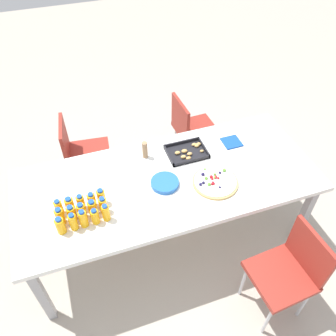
{
  "coord_description": "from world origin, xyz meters",
  "views": [
    {
      "loc": [
        -0.59,
        -1.71,
        2.7
      ],
      "look_at": [
        0.03,
        0.09,
        0.77
      ],
      "focal_mm": 37.08,
      "sensor_mm": 36.0,
      "label": 1
    }
  ],
  "objects_px": {
    "juice_bottle_5": "(60,216)",
    "juice_bottle_8": "(92,208)",
    "juice_bottle_0": "(60,226)",
    "napkin_stack": "(232,142)",
    "juice_bottle_1": "(73,222)",
    "juice_bottle_6": "(71,213)",
    "fruit_pizza": "(215,182)",
    "juice_bottle_12": "(81,202)",
    "snack_tray": "(187,152)",
    "juice_bottle_4": "(106,213)",
    "juice_bottle_11": "(70,205)",
    "chair_far_right": "(191,128)",
    "juice_bottle_13": "(92,200)",
    "plate_stack": "(165,183)",
    "party_table": "(168,184)",
    "juice_bottle_14": "(101,197)",
    "juice_bottle_9": "(103,205)",
    "juice_bottle_3": "(95,216)",
    "juice_bottle_10": "(59,208)",
    "chair_near_right": "(290,269)",
    "chair_far_left": "(81,151)",
    "cardboard_tube": "(145,150)",
    "juice_bottle_2": "(83,219)",
    "juice_bottle_7": "(82,211)"
  },
  "relations": [
    {
      "from": "juice_bottle_0",
      "to": "juice_bottle_1",
      "type": "relative_size",
      "value": 0.95
    },
    {
      "from": "juice_bottle_7",
      "to": "snack_tray",
      "type": "relative_size",
      "value": 0.44
    },
    {
      "from": "chair_near_right",
      "to": "juice_bottle_3",
      "type": "xyz_separation_m",
      "value": [
        -1.2,
        0.64,
        0.32
      ]
    },
    {
      "from": "juice_bottle_6",
      "to": "napkin_stack",
      "type": "height_order",
      "value": "juice_bottle_6"
    },
    {
      "from": "chair_near_right",
      "to": "juice_bottle_6",
      "type": "bearing_deg",
      "value": 57.92
    },
    {
      "from": "juice_bottle_3",
      "to": "juice_bottle_5",
      "type": "distance_m",
      "value": 0.23
    },
    {
      "from": "juice_bottle_5",
      "to": "juice_bottle_8",
      "type": "distance_m",
      "value": 0.22
    },
    {
      "from": "chair_far_right",
      "to": "juice_bottle_8",
      "type": "relative_size",
      "value": 6.16
    },
    {
      "from": "juice_bottle_10",
      "to": "plate_stack",
      "type": "relative_size",
      "value": 0.63
    },
    {
      "from": "juice_bottle_1",
      "to": "juice_bottle_13",
      "type": "height_order",
      "value": "juice_bottle_1"
    },
    {
      "from": "juice_bottle_12",
      "to": "fruit_pizza",
      "type": "height_order",
      "value": "juice_bottle_12"
    },
    {
      "from": "juice_bottle_7",
      "to": "juice_bottle_0",
      "type": "bearing_deg",
      "value": -154.03
    },
    {
      "from": "juice_bottle_1",
      "to": "juice_bottle_6",
      "type": "height_order",
      "value": "juice_bottle_1"
    },
    {
      "from": "plate_stack",
      "to": "snack_tray",
      "type": "bearing_deg",
      "value": 43.71
    },
    {
      "from": "juice_bottle_3",
      "to": "fruit_pizza",
      "type": "xyz_separation_m",
      "value": [
        0.92,
        0.07,
        -0.05
      ]
    },
    {
      "from": "juice_bottle_4",
      "to": "juice_bottle_11",
      "type": "distance_m",
      "value": 0.27
    },
    {
      "from": "juice_bottle_3",
      "to": "juice_bottle_2",
      "type": "bearing_deg",
      "value": 179.45
    },
    {
      "from": "juice_bottle_1",
      "to": "juice_bottle_6",
      "type": "distance_m",
      "value": 0.08
    },
    {
      "from": "juice_bottle_5",
      "to": "snack_tray",
      "type": "height_order",
      "value": "juice_bottle_5"
    },
    {
      "from": "juice_bottle_4",
      "to": "fruit_pizza",
      "type": "height_order",
      "value": "juice_bottle_4"
    },
    {
      "from": "juice_bottle_4",
      "to": "juice_bottle_6",
      "type": "xyz_separation_m",
      "value": [
        -0.22,
        0.07,
        -0.0
      ]
    },
    {
      "from": "fruit_pizza",
      "to": "juice_bottle_12",
      "type": "bearing_deg",
      "value": 175.11
    },
    {
      "from": "juice_bottle_5",
      "to": "juice_bottle_12",
      "type": "relative_size",
      "value": 1.09
    },
    {
      "from": "juice_bottle_6",
      "to": "juice_bottle_10",
      "type": "distance_m",
      "value": 0.11
    },
    {
      "from": "chair_far_right",
      "to": "juice_bottle_5",
      "type": "height_order",
      "value": "juice_bottle_5"
    },
    {
      "from": "juice_bottle_0",
      "to": "cardboard_tube",
      "type": "bearing_deg",
      "value": 35.38
    },
    {
      "from": "juice_bottle_10",
      "to": "juice_bottle_11",
      "type": "distance_m",
      "value": 0.07
    },
    {
      "from": "snack_tray",
      "to": "juice_bottle_9",
      "type": "bearing_deg",
      "value": -154.34
    },
    {
      "from": "juice_bottle_1",
      "to": "chair_far_left",
      "type": "bearing_deg",
      "value": 81.56
    },
    {
      "from": "juice_bottle_9",
      "to": "snack_tray",
      "type": "bearing_deg",
      "value": 25.66
    },
    {
      "from": "plate_stack",
      "to": "juice_bottle_13",
      "type": "bearing_deg",
      "value": -177.16
    },
    {
      "from": "party_table",
      "to": "juice_bottle_5",
      "type": "relative_size",
      "value": 15.8
    },
    {
      "from": "juice_bottle_9",
      "to": "chair_far_right",
      "type": "bearing_deg",
      "value": 42.6
    },
    {
      "from": "party_table",
      "to": "juice_bottle_14",
      "type": "relative_size",
      "value": 16.64
    },
    {
      "from": "chair_far_left",
      "to": "juice_bottle_14",
      "type": "relative_size",
      "value": 5.97
    },
    {
      "from": "party_table",
      "to": "juice_bottle_12",
      "type": "height_order",
      "value": "juice_bottle_12"
    },
    {
      "from": "snack_tray",
      "to": "plate_stack",
      "type": "relative_size",
      "value": 1.51
    },
    {
      "from": "juice_bottle_8",
      "to": "juice_bottle_6",
      "type": "bearing_deg",
      "value": -179.36
    },
    {
      "from": "chair_far_right",
      "to": "juice_bottle_13",
      "type": "xyz_separation_m",
      "value": [
        -1.11,
        -0.89,
        0.32
      ]
    },
    {
      "from": "juice_bottle_10",
      "to": "chair_near_right",
      "type": "bearing_deg",
      "value": -29.31
    },
    {
      "from": "juice_bottle_3",
      "to": "fruit_pizza",
      "type": "relative_size",
      "value": 0.38
    },
    {
      "from": "juice_bottle_0",
      "to": "napkin_stack",
      "type": "xyz_separation_m",
      "value": [
        1.47,
        0.45,
        -0.06
      ]
    },
    {
      "from": "juice_bottle_3",
      "to": "chair_near_right",
      "type": "bearing_deg",
      "value": -28.16
    },
    {
      "from": "juice_bottle_1",
      "to": "fruit_pizza",
      "type": "relative_size",
      "value": 0.43
    },
    {
      "from": "juice_bottle_3",
      "to": "snack_tray",
      "type": "bearing_deg",
      "value": 28.0
    },
    {
      "from": "juice_bottle_6",
      "to": "juice_bottle_9",
      "type": "distance_m",
      "value": 0.22
    },
    {
      "from": "juice_bottle_3",
      "to": "juice_bottle_11",
      "type": "xyz_separation_m",
      "value": [
        -0.15,
        0.15,
        0.0
      ]
    },
    {
      "from": "juice_bottle_2",
      "to": "snack_tray",
      "type": "distance_m",
      "value": 1.02
    },
    {
      "from": "juice_bottle_10",
      "to": "juice_bottle_13",
      "type": "distance_m",
      "value": 0.23
    },
    {
      "from": "juice_bottle_2",
      "to": "snack_tray",
      "type": "relative_size",
      "value": 0.47
    }
  ]
}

